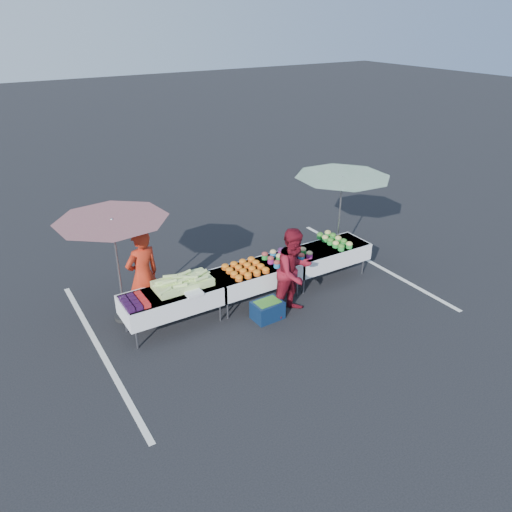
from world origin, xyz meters
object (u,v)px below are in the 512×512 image
table_left (172,299)px  storage_bin (267,310)px  umbrella_left (113,228)px  table_center (256,275)px  customer (294,272)px  table_right (327,254)px  umbrella_right (342,184)px  vendor (143,276)px

table_left → storage_bin: 1.81m
umbrella_left → table_center: bearing=-16.8°
table_left → customer: bearing=-18.9°
table_right → table_left: bearing=180.0°
table_center → umbrella_left: size_ratio=0.75×
umbrella_right → storage_bin: bearing=-157.3°
table_left → table_right: (3.60, 0.00, 0.00)m
table_left → umbrella_right: size_ratio=0.71×
table_left → vendor: vendor is taller
customer → umbrella_left: bearing=142.9°
table_left → umbrella_left: bearing=132.8°
table_left → umbrella_left: umbrella_left is taller
vendor → table_left: bearing=108.4°
storage_bin → table_left: bearing=155.0°
customer → umbrella_right: (2.06, 1.15, 1.06)m
umbrella_left → umbrella_right: bearing=-4.1°
table_center → umbrella_right: umbrella_right is taller
umbrella_left → umbrella_right: 4.95m
table_left → umbrella_left: 1.65m
vendor → table_center: bearing=153.8°
table_left → vendor: size_ratio=1.02×
umbrella_right → table_center: bearing=-170.7°
table_right → vendor: size_ratio=1.02×
customer → storage_bin: customer is taller
table_center → table_right: size_ratio=1.00×
table_right → customer: customer is taller
umbrella_left → storage_bin: (2.33, -1.45, -1.68)m
table_center → umbrella_right: (2.44, 0.40, 1.35)m
customer → storage_bin: bearing=164.3°
vendor → customer: 2.82m
vendor → umbrella_right: umbrella_right is taller
umbrella_left → storage_bin: size_ratio=4.30×
table_center → customer: bearing=-62.9°
umbrella_right → storage_bin: size_ratio=4.55×
table_left → umbrella_right: 4.47m
vendor → storage_bin: (1.95, -1.24, -0.72)m
customer → umbrella_left: size_ratio=0.70×
customer → umbrella_right: 2.58m
customer → umbrella_left: 3.40m
table_left → customer: size_ratio=1.06×
table_left → storage_bin: size_ratio=3.22×
umbrella_right → table_right: bearing=-148.0°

